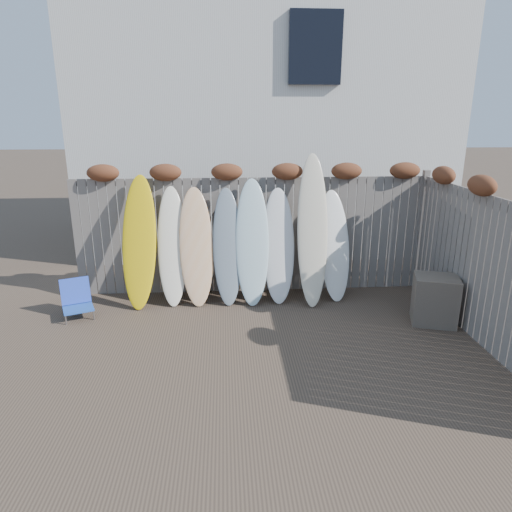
{
  "coord_description": "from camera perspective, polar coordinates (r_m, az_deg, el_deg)",
  "views": [
    {
      "loc": [
        -0.44,
        -5.22,
        2.97
      ],
      "look_at": [
        0.0,
        1.2,
        1.0
      ],
      "focal_mm": 32.0,
      "sensor_mm": 36.0,
      "label": 1
    }
  ],
  "objects": [
    {
      "name": "ground",
      "position": [
        6.02,
        0.81,
        -12.53
      ],
      "size": [
        80.0,
        80.0,
        0.0
      ],
      "primitive_type": "plane",
      "color": "#493A2D"
    },
    {
      "name": "back_fence",
      "position": [
        7.84,
        -0.17,
        3.85
      ],
      "size": [
        6.05,
        0.28,
        2.24
      ],
      "color": "slate",
      "rests_on": "ground"
    },
    {
      "name": "right_fence",
      "position": [
        6.72,
        27.04,
        -0.68
      ],
      "size": [
        0.28,
        4.4,
        2.24
      ],
      "color": "slate",
      "rests_on": "ground"
    },
    {
      "name": "house",
      "position": [
        11.76,
        0.69,
        18.17
      ],
      "size": [
        8.5,
        5.5,
        6.33
      ],
      "color": "silver",
      "rests_on": "ground"
    },
    {
      "name": "beach_chair",
      "position": [
        7.59,
        -21.5,
        -5.09
      ],
      "size": [
        0.57,
        0.59,
        0.58
      ],
      "color": "blue",
      "rests_on": "ground"
    },
    {
      "name": "wooden_crate",
      "position": [
        7.31,
        21.44,
        -5.12
      ],
      "size": [
        0.75,
        0.68,
        0.72
      ],
      "primitive_type": "cube",
      "rotation": [
        0.0,
        0.0,
        -0.31
      ],
      "color": "#433832",
      "rests_on": "ground"
    },
    {
      "name": "lattice_panel",
      "position": [
        7.65,
        23.76,
        -0.43
      ],
      "size": [
        0.2,
        1.15,
        1.73
      ],
      "primitive_type": "cube",
      "rotation": [
        0.0,
        0.0,
        0.13
      ],
      "color": "brown",
      "rests_on": "ground"
    },
    {
      "name": "surfboard_0",
      "position": [
        7.54,
        -14.39,
        1.69
      ],
      "size": [
        0.61,
        0.79,
        2.09
      ],
      "primitive_type": "ellipsoid",
      "rotation": [
        -0.31,
        0.0,
        -0.09
      ],
      "color": "yellow",
      "rests_on": "ground"
    },
    {
      "name": "surfboard_1",
      "position": [
        7.55,
        -10.44,
        1.21
      ],
      "size": [
        0.49,
        0.69,
        1.9
      ],
      "primitive_type": "ellipsoid",
      "rotation": [
        -0.31,
        0.0,
        0.03
      ],
      "color": "white",
      "rests_on": "ground"
    },
    {
      "name": "surfboard_2",
      "position": [
        7.49,
        -7.48,
        1.16
      ],
      "size": [
        0.6,
        0.72,
        1.88
      ],
      "primitive_type": "ellipsoid",
      "rotation": [
        -0.31,
        0.0,
        0.09
      ],
      "color": "#F8AD92",
      "rests_on": "ground"
    },
    {
      "name": "surfboard_3",
      "position": [
        7.47,
        -3.6,
        1.18
      ],
      "size": [
        0.49,
        0.68,
        1.87
      ],
      "primitive_type": "ellipsoid",
      "rotation": [
        -0.31,
        0.0,
        0.03
      ],
      "color": "slate",
      "rests_on": "ground"
    },
    {
      "name": "surfboard_4",
      "position": [
        7.46,
        -0.48,
        1.76
      ],
      "size": [
        0.57,
        0.73,
        2.01
      ],
      "primitive_type": "ellipsoid",
      "rotation": [
        -0.31,
        0.0,
        -0.04
      ],
      "color": "silver",
      "rests_on": "ground"
    },
    {
      "name": "surfboard_5",
      "position": [
        7.55,
        2.83,
        1.3
      ],
      "size": [
        0.54,
        0.68,
        1.85
      ],
      "primitive_type": "ellipsoid",
      "rotation": [
        -0.31,
        0.0,
        -0.03
      ],
      "color": "white",
      "rests_on": "ground"
    },
    {
      "name": "surfboard_6",
      "position": [
        7.48,
        7.07,
        3.25
      ],
      "size": [
        0.55,
        0.88,
        2.41
      ],
      "primitive_type": "ellipsoid",
      "rotation": [
        -0.31,
        0.0,
        -0.08
      ],
      "color": "beige",
      "rests_on": "ground"
    },
    {
      "name": "surfboard_7",
      "position": [
        7.74,
        9.76,
        1.29
      ],
      "size": [
        0.57,
        0.69,
        1.81
      ],
      "primitive_type": "ellipsoid",
      "rotation": [
        -0.31,
        0.0,
        0.1
      ],
      "color": "white",
      "rests_on": "ground"
    }
  ]
}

